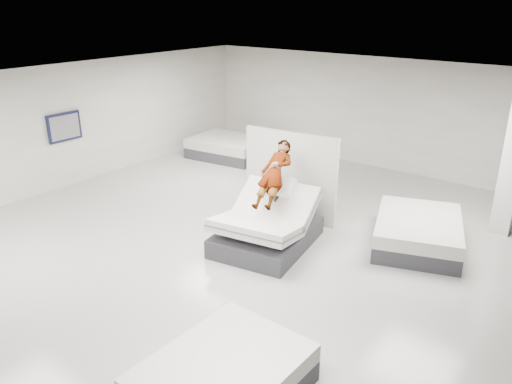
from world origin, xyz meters
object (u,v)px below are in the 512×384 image
at_px(person, 274,183).
at_px(divider_panel, 290,176).
at_px(wall_poster, 64,127).
at_px(remote, 276,199).
at_px(flat_bed_right_far, 418,232).
at_px(flat_bed_right_near, 223,380).
at_px(hero_bed, 267,227).
at_px(flat_bed_left_far, 228,147).

distance_m(person, divider_panel, 1.22).
height_order(person, wall_poster, person).
xyz_separation_m(remote, wall_poster, (-6.53, -0.38, 0.51)).
height_order(remote, flat_bed_right_far, remote).
bearing_deg(divider_panel, flat_bed_right_near, -71.43).
xyz_separation_m(hero_bed, wall_poster, (-6.30, -0.38, 1.19)).
xyz_separation_m(person, divider_panel, (-0.37, 1.13, -0.25)).
relative_size(person, divider_panel, 0.72).
bearing_deg(hero_bed, remote, 0.10).
distance_m(flat_bed_right_far, flat_bed_right_near, 5.59).
distance_m(person, remote, 0.45).
relative_size(hero_bed, divider_panel, 1.09).
bearing_deg(person, remote, -57.85).
height_order(person, flat_bed_right_near, person).
height_order(remote, divider_panel, divider_panel).
bearing_deg(person, flat_bed_right_far, 22.40).
relative_size(person, flat_bed_right_near, 0.77).
distance_m(flat_bed_right_far, wall_poster, 9.12).
bearing_deg(hero_bed, divider_panel, 106.29).
bearing_deg(wall_poster, hero_bed, 3.42).
xyz_separation_m(person, remote, (0.28, -0.31, -0.18)).
height_order(flat_bed_right_far, flat_bed_right_near, flat_bed_right_far).
bearing_deg(flat_bed_right_far, flat_bed_right_near, -93.83).
bearing_deg(remote, person, 122.15).
bearing_deg(wall_poster, flat_bed_left_far, 69.14).
distance_m(divider_panel, flat_bed_right_near, 5.75).
xyz_separation_m(hero_bed, flat_bed_right_far, (2.43, 1.88, -0.11)).
relative_size(person, flat_bed_left_far, 0.66).
height_order(flat_bed_right_near, flat_bed_left_far, flat_bed_left_far).
bearing_deg(flat_bed_left_far, flat_bed_right_far, -17.74).
relative_size(remote, flat_bed_right_near, 0.07).
distance_m(hero_bed, wall_poster, 6.43).
bearing_deg(hero_bed, person, 99.92).
bearing_deg(flat_bed_right_near, remote, 116.41).
bearing_deg(flat_bed_right_far, hero_bed, -142.30).
distance_m(remote, flat_bed_left_far, 6.39).
distance_m(hero_bed, flat_bed_left_far, 6.17).
xyz_separation_m(remote, flat_bed_right_near, (1.84, -3.70, -0.80)).
distance_m(hero_bed, flat_bed_right_far, 3.08).
xyz_separation_m(hero_bed, divider_panel, (-0.42, 1.44, 0.61)).
relative_size(flat_bed_right_far, wall_poster, 2.72).
xyz_separation_m(divider_panel, flat_bed_right_far, (2.85, 0.44, -0.72)).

